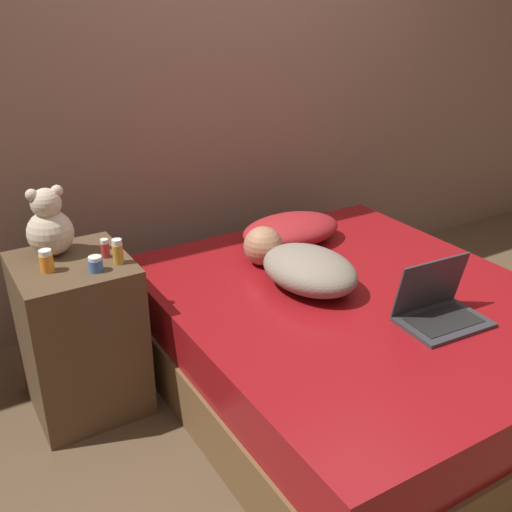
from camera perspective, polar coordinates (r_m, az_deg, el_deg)
ground_plane at (r=2.87m, az=8.97°, el=-12.13°), size 12.00×12.00×0.00m
wall_back at (r=3.32m, az=-3.17°, el=17.59°), size 8.00×0.06×2.60m
bed at (r=2.73m, az=9.29°, el=-8.11°), size 1.56×1.82×0.48m
nightstand at (r=2.66m, az=-16.38°, el=-7.21°), size 0.45×0.48×0.68m
pillow at (r=3.07m, az=3.36°, el=2.50°), size 0.54×0.35×0.14m
person_lying at (r=2.64m, az=4.31°, el=-0.87°), size 0.40×0.67×0.19m
laptop at (r=2.47m, az=16.98°, el=-4.72°), size 0.35×0.26×0.25m
teddy_bear at (r=2.55m, az=-19.09°, el=2.75°), size 0.19×0.19×0.29m
bottle_orange at (r=2.43m, az=-19.33°, el=-0.46°), size 0.05×0.05×0.09m
bottle_amber at (r=2.42m, az=-13.03°, el=0.40°), size 0.04×0.04×0.10m
bottle_red at (r=2.49m, az=-14.18°, el=0.71°), size 0.04×0.04×0.08m
bottle_blue at (r=2.38m, az=-15.03°, el=-0.74°), size 0.06×0.06×0.06m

